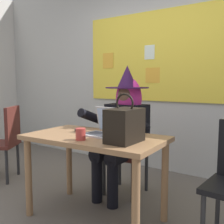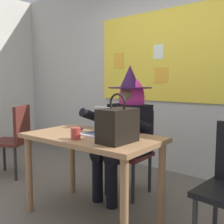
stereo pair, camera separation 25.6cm
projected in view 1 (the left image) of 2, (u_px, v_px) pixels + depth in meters
ground_plane at (82, 222)px, 2.33m from camera, size 24.00×24.00×0.00m
wall_back_bulletin at (166, 67)px, 3.58m from camera, size 6.51×1.79×2.78m
desk_main at (95, 148)px, 2.33m from camera, size 1.23×0.73×0.75m
chair_at_desk at (129, 146)px, 2.95m from camera, size 0.45×0.45×0.90m
person_costumed at (124, 123)px, 2.82m from camera, size 0.62×0.71×1.38m
laptop at (105, 129)px, 2.35m from camera, size 0.33×0.30×0.24m
computer_mouse at (79, 129)px, 2.52m from camera, size 0.07×0.11×0.03m
handbag at (125, 125)px, 2.05m from camera, size 0.20×0.30×0.38m
coffee_mug at (81, 134)px, 2.14m from camera, size 0.08×0.08×0.09m
chair_spare_by_window at (4, 139)px, 3.30m from camera, size 0.58×0.58×0.91m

